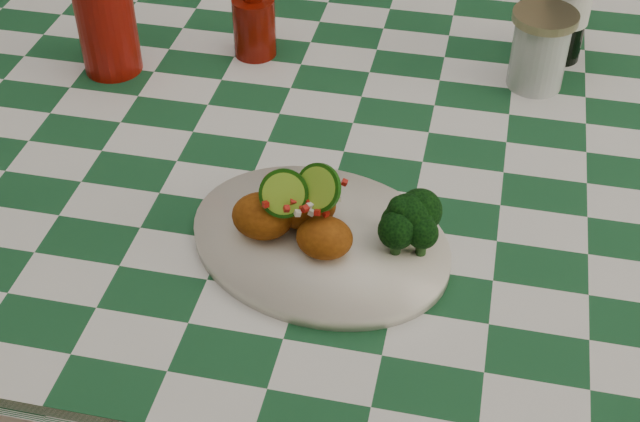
% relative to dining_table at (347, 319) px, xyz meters
% --- Properties ---
extents(dining_table, '(1.66, 1.06, 0.79)m').
position_rel_dining_table_xyz_m(dining_table, '(0.00, 0.00, 0.00)').
color(dining_table, '#19502B').
rests_on(dining_table, ground).
extents(plate, '(0.36, 0.32, 0.02)m').
position_rel_dining_table_xyz_m(plate, '(0.01, -0.25, 0.40)').
color(plate, white).
rests_on(plate, dining_table).
extents(fried_chicken_pile, '(0.13, 0.10, 0.08)m').
position_rel_dining_table_xyz_m(fried_chicken_pile, '(-0.01, -0.25, 0.45)').
color(fried_chicken_pile, '#974B0E').
rests_on(fried_chicken_pile, plate).
extents(broccoli_side, '(0.08, 0.08, 0.06)m').
position_rel_dining_table_xyz_m(broccoli_side, '(0.10, -0.24, 0.44)').
color(broccoli_side, black).
rests_on(broccoli_side, plate).
extents(red_tumbler, '(0.10, 0.10, 0.14)m').
position_rel_dining_table_xyz_m(red_tumbler, '(-0.37, 0.06, 0.47)').
color(red_tumbler, maroon).
rests_on(red_tumbler, dining_table).
extents(ketchup_bottle, '(0.07, 0.07, 0.13)m').
position_rel_dining_table_xyz_m(ketchup_bottle, '(-0.18, 0.15, 0.46)').
color(ketchup_bottle, '#640D05').
rests_on(ketchup_bottle, dining_table).
extents(mason_jar, '(0.12, 0.12, 0.11)m').
position_rel_dining_table_xyz_m(mason_jar, '(0.23, 0.15, 0.45)').
color(mason_jar, '#B2BCBA').
rests_on(mason_jar, dining_table).
extents(wooden_chair_left, '(0.52, 0.53, 0.89)m').
position_rel_dining_table_xyz_m(wooden_chair_left, '(-0.40, 0.67, 0.05)').
color(wooden_chair_left, '#472814').
rests_on(wooden_chair_left, ground).
extents(wooden_chair_right, '(0.52, 0.53, 0.96)m').
position_rel_dining_table_xyz_m(wooden_chair_right, '(0.31, 0.75, 0.08)').
color(wooden_chair_right, '#472814').
rests_on(wooden_chair_right, ground).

